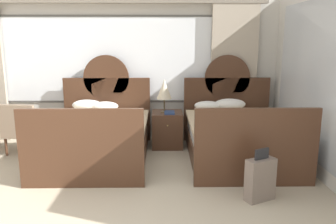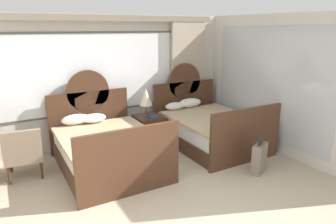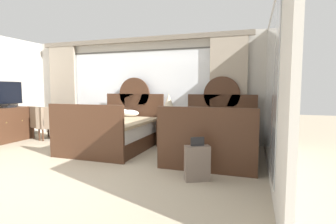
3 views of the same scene
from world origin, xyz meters
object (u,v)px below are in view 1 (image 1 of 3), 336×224
(nightstand_between_beds, at_px, (167,129))
(armchair_by_window_left, at_px, (23,127))
(book_on_nightstand, at_px, (169,113))
(suitcase_on_floor, at_px, (260,179))
(bed_near_mirror, at_px, (237,136))
(table_lamp_on_nightstand, at_px, (164,90))
(bed_near_window, at_px, (98,137))

(nightstand_between_beds, height_order, armchair_by_window_left, armchair_by_window_left)
(book_on_nightstand, relative_size, suitcase_on_floor, 0.40)
(bed_near_mirror, relative_size, table_lamp_on_nightstand, 3.67)
(bed_near_window, height_order, suitcase_on_floor, bed_near_window)
(table_lamp_on_nightstand, relative_size, armchair_by_window_left, 0.67)
(nightstand_between_beds, distance_m, table_lamp_on_nightstand, 0.73)
(bed_near_window, bearing_deg, suitcase_on_floor, -33.79)
(bed_near_mirror, distance_m, nightstand_between_beds, 1.30)
(table_lamp_on_nightstand, xyz_separation_m, armchair_by_window_left, (-2.40, -0.32, -0.59))
(table_lamp_on_nightstand, height_order, book_on_nightstand, table_lamp_on_nightstand)
(armchair_by_window_left, relative_size, suitcase_on_floor, 1.34)
(bed_near_mirror, bearing_deg, suitcase_on_floor, -91.57)
(bed_near_window, height_order, armchair_by_window_left, bed_near_window)
(bed_near_mirror, distance_m, suitcase_on_floor, 1.50)
(nightstand_between_beds, height_order, table_lamp_on_nightstand, table_lamp_on_nightstand)
(bed_near_window, xyz_separation_m, table_lamp_on_nightstand, (1.09, 0.62, 0.68))
(nightstand_between_beds, bearing_deg, bed_near_mirror, -29.41)
(table_lamp_on_nightstand, distance_m, armchair_by_window_left, 2.49)
(nightstand_between_beds, distance_m, book_on_nightstand, 0.35)
(nightstand_between_beds, height_order, book_on_nightstand, book_on_nightstand)
(bed_near_mirror, height_order, book_on_nightstand, bed_near_mirror)
(nightstand_between_beds, relative_size, armchair_by_window_left, 0.73)
(bed_near_mirror, height_order, table_lamp_on_nightstand, bed_near_mirror)
(bed_near_mirror, bearing_deg, nightstand_between_beds, 150.59)
(suitcase_on_floor, bearing_deg, nightstand_between_beds, 117.10)
(bed_near_window, relative_size, nightstand_between_beds, 3.40)
(book_on_nightstand, height_order, suitcase_on_floor, book_on_nightstand)
(table_lamp_on_nightstand, bearing_deg, armchair_by_window_left, -172.39)
(book_on_nightstand, height_order, armchair_by_window_left, armchair_by_window_left)
(bed_near_mirror, relative_size, nightstand_between_beds, 3.40)
(bed_near_mirror, xyz_separation_m, table_lamp_on_nightstand, (-1.18, 0.62, 0.68))
(book_on_nightstand, xyz_separation_m, suitcase_on_floor, (1.05, -2.02, -0.39))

